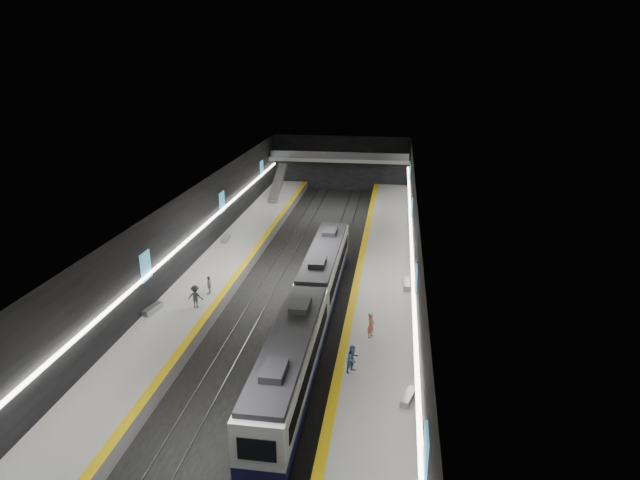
% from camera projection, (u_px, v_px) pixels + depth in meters
% --- Properties ---
extents(ground, '(70.00, 70.00, 0.00)m').
position_uv_depth(ground, '(297.00, 285.00, 47.32)').
color(ground, black).
rests_on(ground, ground).
extents(ceiling, '(20.00, 70.00, 0.04)m').
position_uv_depth(ceiling, '(296.00, 198.00, 44.64)').
color(ceiling, beige).
rests_on(ceiling, wall_left).
extents(wall_left, '(0.04, 70.00, 8.00)m').
position_uv_depth(wall_left, '(186.00, 237.00, 47.34)').
color(wall_left, black).
rests_on(wall_left, ground).
extents(wall_right, '(0.04, 70.00, 8.00)m').
position_uv_depth(wall_right, '(414.00, 249.00, 44.61)').
color(wall_right, black).
rests_on(wall_right, ground).
extents(wall_back, '(20.00, 0.04, 8.00)m').
position_uv_depth(wall_back, '(341.00, 163.00, 78.61)').
color(wall_back, black).
rests_on(wall_back, ground).
extents(platform_left, '(5.00, 70.00, 1.00)m').
position_uv_depth(platform_left, '(216.00, 275.00, 48.17)').
color(platform_left, slate).
rests_on(platform_left, ground).
extents(tile_surface_left, '(5.00, 70.00, 0.02)m').
position_uv_depth(tile_surface_left, '(215.00, 270.00, 48.00)').
color(tile_surface_left, '#B5B5B0').
rests_on(tile_surface_left, platform_left).
extents(tactile_strip_left, '(0.60, 70.00, 0.02)m').
position_uv_depth(tactile_strip_left, '(239.00, 271.00, 47.70)').
color(tactile_strip_left, '#E6BA0C').
rests_on(tactile_strip_left, platform_left).
extents(platform_right, '(5.00, 70.00, 1.00)m').
position_uv_depth(platform_right, '(383.00, 285.00, 46.12)').
color(platform_right, slate).
rests_on(platform_right, ground).
extents(tile_surface_right, '(5.00, 70.00, 0.02)m').
position_uv_depth(tile_surface_right, '(383.00, 280.00, 45.95)').
color(tile_surface_right, '#B5B5B0').
rests_on(tile_surface_right, platform_right).
extents(tactile_strip_right, '(0.60, 70.00, 0.02)m').
position_uv_depth(tactile_strip_right, '(357.00, 278.00, 46.25)').
color(tactile_strip_right, '#E6BA0C').
rests_on(tactile_strip_right, platform_right).
extents(rails, '(6.52, 70.00, 0.12)m').
position_uv_depth(rails, '(297.00, 285.00, 47.30)').
color(rails, gray).
rests_on(rails, ground).
extents(train, '(2.69, 30.04, 3.60)m').
position_uv_depth(train, '(310.00, 307.00, 38.52)').
color(train, '#12103C').
rests_on(train, ground).
extents(ad_posters, '(19.94, 53.50, 2.20)m').
position_uv_depth(ad_posters, '(299.00, 234.00, 46.74)').
color(ad_posters, '#44A3CE').
rests_on(ad_posters, wall_left).
extents(cove_light_left, '(0.25, 68.60, 0.12)m').
position_uv_depth(cove_light_left, '(188.00, 240.00, 47.38)').
color(cove_light_left, white).
rests_on(cove_light_left, wall_left).
extents(cove_light_right, '(0.25, 68.60, 0.12)m').
position_uv_depth(cove_light_right, '(412.00, 251.00, 44.71)').
color(cove_light_right, white).
rests_on(cove_light_right, wall_right).
extents(mezzanine_bridge, '(20.00, 3.00, 1.50)m').
position_uv_depth(mezzanine_bridge, '(339.00, 159.00, 76.33)').
color(mezzanine_bridge, gray).
rests_on(mezzanine_bridge, wall_left).
extents(escalator, '(1.20, 7.50, 3.92)m').
position_uv_depth(escalator, '(278.00, 183.00, 71.61)').
color(escalator, '#99999E').
rests_on(escalator, platform_left).
extents(bench_left_near, '(0.91, 1.97, 0.46)m').
position_uv_depth(bench_left_near, '(153.00, 309.00, 40.26)').
color(bench_left_near, '#99999E').
rests_on(bench_left_near, platform_left).
extents(bench_left_far, '(0.66, 1.96, 0.47)m').
position_uv_depth(bench_left_far, '(226.00, 238.00, 55.40)').
color(bench_left_far, '#99999E').
rests_on(bench_left_far, platform_left).
extents(bench_right_near, '(0.97, 1.77, 0.42)m').
position_uv_depth(bench_right_near, '(408.00, 397.00, 30.08)').
color(bench_right_near, '#99999E').
rests_on(bench_right_near, platform_right).
extents(bench_right_far, '(0.65, 2.06, 0.50)m').
position_uv_depth(bench_right_far, '(407.00, 284.00, 44.50)').
color(bench_right_far, '#99999E').
rests_on(bench_right_far, platform_right).
extents(passenger_right_a, '(0.65, 0.76, 1.76)m').
position_uv_depth(passenger_right_a, '(371.00, 326.00, 36.50)').
color(passenger_right_a, '#BE5746').
rests_on(passenger_right_a, platform_right).
extents(passenger_right_b, '(1.08, 1.11, 1.80)m').
position_uv_depth(passenger_right_b, '(353.00, 359.00, 32.52)').
color(passenger_right_b, '#436A92').
rests_on(passenger_right_b, platform_right).
extents(passenger_left_a, '(0.47, 0.95, 1.57)m').
position_uv_depth(passenger_left_a, '(209.00, 285.00, 43.06)').
color(passenger_left_a, beige).
rests_on(passenger_left_a, platform_left).
extents(passenger_left_b, '(1.20, 0.70, 1.84)m').
position_uv_depth(passenger_left_b, '(196.00, 297.00, 40.70)').
color(passenger_left_b, '#393A40').
rests_on(passenger_left_b, platform_left).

